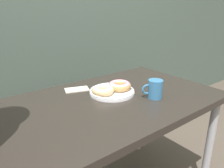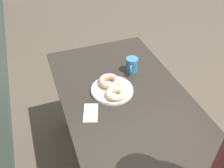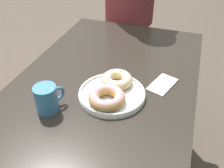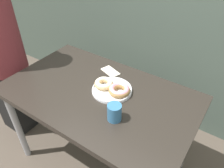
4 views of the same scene
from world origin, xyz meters
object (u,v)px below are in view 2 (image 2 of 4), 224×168
napkin (91,113)px  coffee_mug (132,65)px  dining_table (124,105)px  donut_plate (112,88)px

napkin → coffee_mug: bearing=-52.9°
dining_table → napkin: 0.27m
napkin → dining_table: bearing=-73.6°
dining_table → donut_plate: 0.14m
coffee_mug → napkin: 0.48m
donut_plate → napkin: size_ratio=1.84×
dining_table → coffee_mug: 0.29m
donut_plate → napkin: (-0.14, 0.18, -0.02)m
coffee_mug → dining_table: bearing=147.4°
coffee_mug → napkin: coffee_mug is taller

